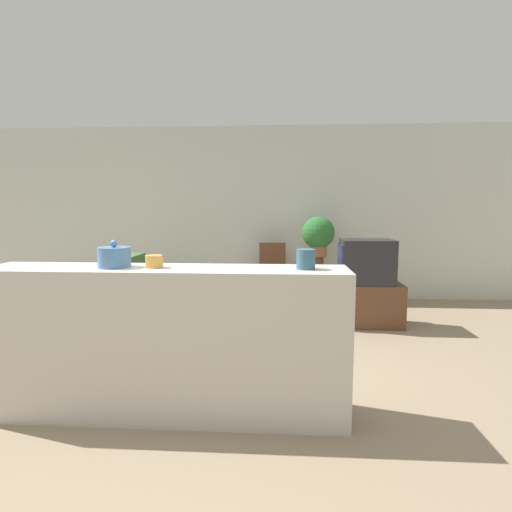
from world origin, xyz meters
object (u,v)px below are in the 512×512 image
at_px(couch, 133,308).
at_px(decorative_bowl, 114,257).
at_px(television, 366,261).
at_px(potted_plant, 318,234).
at_px(wooden_chair, 272,272).

xyz_separation_m(couch, decorative_bowl, (0.56, -1.78, 0.81)).
xyz_separation_m(television, decorative_bowl, (-2.16, -2.26, 0.32)).
xyz_separation_m(television, potted_plant, (-0.49, 1.01, 0.26)).
relative_size(television, decorative_bowl, 2.92).
height_order(couch, decorative_bowl, decorative_bowl).
relative_size(couch, potted_plant, 3.45).
bearing_deg(couch, potted_plant, 33.70).
distance_m(couch, decorative_bowl, 2.04).
bearing_deg(potted_plant, wooden_chair, 179.24).
height_order(wooden_chair, potted_plant, potted_plant).
distance_m(television, decorative_bowl, 3.14).
distance_m(couch, potted_plant, 2.79).
xyz_separation_m(wooden_chair, decorative_bowl, (-1.00, -3.28, 0.62)).
distance_m(wooden_chair, decorative_bowl, 3.48).
xyz_separation_m(couch, television, (2.72, 0.48, 0.50)).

